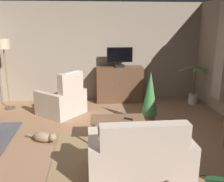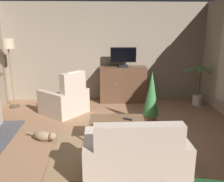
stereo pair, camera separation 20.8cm
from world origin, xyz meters
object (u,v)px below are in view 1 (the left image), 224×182
at_px(cat, 44,137).
at_px(tv_remote, 128,119).
at_px(sofa_floral, 139,158).
at_px(coffee_table, 117,121).
at_px(television, 120,57).
at_px(potted_plant_leafy_by_curtain, 150,96).
at_px(armchair_facing_sofa, 63,101).
at_px(floor_lamp, 4,52).
at_px(potted_plant_small_fern_corner, 193,93).
at_px(tv_cabinet, 119,85).

bearing_deg(cat, tv_remote, -6.17).
bearing_deg(sofa_floral, coffee_table, 98.94).
relative_size(television, potted_plant_leafy_by_curtain, 0.59).
bearing_deg(coffee_table, potted_plant_leafy_by_curtain, 43.35).
bearing_deg(armchair_facing_sofa, sofa_floral, -63.94).
bearing_deg(floor_lamp, potted_plant_small_fern_corner, -0.65).
bearing_deg(cat, potted_plant_leafy_by_curtain, 16.67).
bearing_deg(potted_plant_leafy_by_curtain, tv_remote, -126.17).
bearing_deg(floor_lamp, tv_remote, -38.34).
xyz_separation_m(television, tv_remote, (-0.15, -2.57, -0.83)).
distance_m(tv_remote, armchair_facing_sofa, 2.19).
distance_m(coffee_table, sofa_floral, 1.20).
bearing_deg(armchair_facing_sofa, floor_lamp, 159.27).
bearing_deg(coffee_table, cat, 175.93).
bearing_deg(armchair_facing_sofa, cat, -98.36).
relative_size(potted_plant_small_fern_corner, floor_lamp, 0.60).
distance_m(sofa_floral, potted_plant_small_fern_corner, 3.97).
height_order(television, sofa_floral, television).
relative_size(tv_cabinet, cat, 2.06).
bearing_deg(tv_remote, television, -60.66).
distance_m(coffee_table, potted_plant_small_fern_corner, 3.20).
relative_size(tv_remote, potted_plant_leafy_by_curtain, 0.14).
distance_m(tv_remote, sofa_floral, 1.12).
height_order(potted_plant_leafy_by_curtain, cat, potted_plant_leafy_by_curtain).
relative_size(coffee_table, cat, 1.63).
distance_m(potted_plant_leafy_by_curtain, floor_lamp, 3.83).
xyz_separation_m(television, potted_plant_small_fern_corner, (2.05, -0.38, -0.99)).
distance_m(television, sofa_floral, 3.81).
distance_m(sofa_floral, floor_lamp, 4.55).
bearing_deg(tv_cabinet, armchair_facing_sofa, -148.82).
xyz_separation_m(coffee_table, armchair_facing_sofa, (-1.19, 1.62, -0.08)).
bearing_deg(tv_remote, armchair_facing_sofa, -18.07).
distance_m(tv_cabinet, television, 0.83).
distance_m(potted_plant_small_fern_corner, potted_plant_leafy_by_curtain, 2.12).
relative_size(coffee_table, floor_lamp, 0.57).
bearing_deg(potted_plant_leafy_by_curtain, tv_cabinet, 104.42).
relative_size(potted_plant_small_fern_corner, potted_plant_leafy_by_curtain, 0.91).
bearing_deg(potted_plant_leafy_by_curtain, coffee_table, -136.65).
height_order(potted_plant_small_fern_corner, floor_lamp, floor_lamp).
height_order(tv_cabinet, potted_plant_leafy_by_curtain, potted_plant_leafy_by_curtain).
xyz_separation_m(tv_remote, sofa_floral, (-0.01, -1.11, -0.17)).
relative_size(potted_plant_small_fern_corner, cat, 1.73).
xyz_separation_m(television, cat, (-1.76, -2.40, -1.21)).
height_order(tv_remote, sofa_floral, sofa_floral).
relative_size(tv_remote, sofa_floral, 0.11).
relative_size(tv_cabinet, television, 1.84).
bearing_deg(potted_plant_small_fern_corner, coffee_table, -138.57).
bearing_deg(sofa_floral, tv_cabinet, 87.47).
bearing_deg(tv_remote, potted_plant_leafy_by_curtain, -93.42).
xyz_separation_m(potted_plant_leafy_by_curtain, cat, (-2.22, -0.66, -0.56)).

